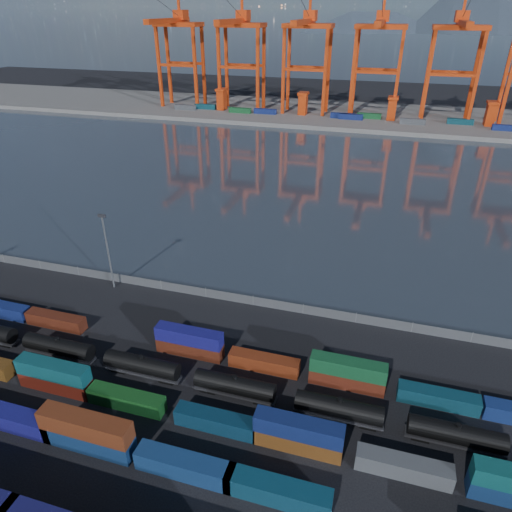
# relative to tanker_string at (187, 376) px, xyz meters

# --- Properties ---
(ground) EXTENTS (700.00, 700.00, 0.00)m
(ground) POSITION_rel_tanker_string_xyz_m (3.41, -4.29, -1.97)
(ground) COLOR black
(ground) RESTS_ON ground
(harbor_water) EXTENTS (700.00, 700.00, 0.00)m
(harbor_water) POSITION_rel_tanker_string_xyz_m (3.41, 100.71, -1.96)
(harbor_water) COLOR #272F39
(harbor_water) RESTS_ON ground
(far_quay) EXTENTS (700.00, 70.00, 2.00)m
(far_quay) POSITION_rel_tanker_string_xyz_m (3.41, 205.71, -0.97)
(far_quay) COLOR #514F4C
(far_quay) RESTS_ON ground
(container_row_south) EXTENTS (127.47, 2.63, 5.60)m
(container_row_south) POSITION_rel_tanker_string_xyz_m (-8.31, -14.21, -0.06)
(container_row_south) COLOR #393A3D
(container_row_south) RESTS_ON ground
(container_row_mid) EXTENTS (140.61, 2.40, 5.11)m
(container_row_mid) POSITION_rel_tanker_string_xyz_m (12.21, -6.44, -0.01)
(container_row_mid) COLOR #474A4D
(container_row_mid) RESTS_ON ground
(container_row_north) EXTENTS (141.70, 2.35, 5.00)m
(container_row_north) POSITION_rel_tanker_string_xyz_m (7.91, 6.92, -0.26)
(container_row_north) COLOR navy
(container_row_north) RESTS_ON ground
(tanker_string) EXTENTS (90.28, 2.75, 3.93)m
(tanker_string) POSITION_rel_tanker_string_xyz_m (0.00, 0.00, 0.00)
(tanker_string) COLOR black
(tanker_string) RESTS_ON ground
(waterfront_fence) EXTENTS (160.12, 0.12, 2.20)m
(waterfront_fence) POSITION_rel_tanker_string_xyz_m (3.41, 23.71, -0.97)
(waterfront_fence) COLOR #595B5E
(waterfront_fence) RESTS_ON ground
(yard_light_mast) EXTENTS (1.60, 0.40, 16.60)m
(yard_light_mast) POSITION_rel_tanker_string_xyz_m (-26.59, 21.71, 7.33)
(yard_light_mast) COLOR slate
(yard_light_mast) RESTS_ON ground
(gantry_cranes) EXTENTS (199.21, 46.49, 62.95)m
(gantry_cranes) POSITION_rel_tanker_string_xyz_m (-4.09, 199.04, 36.62)
(gantry_cranes) COLOR red
(gantry_cranes) RESTS_ON ground
(quay_containers) EXTENTS (172.58, 10.99, 2.60)m
(quay_containers) POSITION_rel_tanker_string_xyz_m (-7.59, 191.17, 1.33)
(quay_containers) COLOR navy
(quay_containers) RESTS_ON far_quay
(straddle_carriers) EXTENTS (140.00, 7.00, 11.10)m
(straddle_carriers) POSITION_rel_tanker_string_xyz_m (0.91, 195.71, 5.85)
(straddle_carriers) COLOR red
(straddle_carriers) RESTS_ON far_quay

